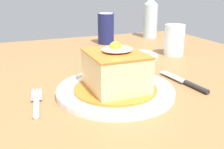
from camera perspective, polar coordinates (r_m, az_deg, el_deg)
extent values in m
cube|color=olive|center=(0.77, -3.91, -0.80)|extent=(1.22, 1.03, 0.04)
cylinder|color=olive|center=(1.49, 10.72, -6.44)|extent=(0.07, 0.07, 0.70)
cylinder|color=white|center=(0.60, 0.71, -3.71)|extent=(0.26, 0.26, 0.01)
torus|color=white|center=(0.60, 0.71, -3.06)|extent=(0.26, 0.26, 0.01)
cylinder|color=#C66B23|center=(0.60, 0.71, -3.01)|extent=(0.19, 0.19, 0.01)
cube|color=#E5C684|center=(0.59, 0.73, 0.76)|extent=(0.12, 0.14, 0.08)
cube|color=#C66B23|center=(0.58, 0.75, 4.54)|extent=(0.12, 0.14, 0.00)
ellipsoid|color=white|center=(0.58, 0.78, 5.36)|extent=(0.07, 0.06, 0.01)
sphere|color=yellow|center=(0.57, 0.75, 5.66)|extent=(0.03, 0.03, 0.03)
cylinder|color=silver|center=(0.55, -15.80, -6.80)|extent=(0.02, 0.08, 0.01)
cube|color=silver|center=(0.61, -15.73, -4.23)|extent=(0.03, 0.05, 0.00)
cylinder|color=silver|center=(0.63, -14.97, -3.31)|extent=(0.01, 0.03, 0.00)
cylinder|color=silver|center=(0.63, -15.70, -3.37)|extent=(0.01, 0.03, 0.00)
cylinder|color=silver|center=(0.63, -16.43, -3.42)|extent=(0.01, 0.03, 0.00)
cylinder|color=#262628|center=(0.66, 17.41, -2.52)|extent=(0.02, 0.08, 0.01)
cube|color=silver|center=(0.72, 12.88, -0.43)|extent=(0.03, 0.09, 0.00)
cylinder|color=#191E51|center=(1.11, -1.31, 9.69)|extent=(0.07, 0.07, 0.12)
cylinder|color=silver|center=(1.10, -1.33, 12.87)|extent=(0.06, 0.06, 0.00)
cylinder|color=#ADC6CC|center=(1.25, 8.12, 11.20)|extent=(0.06, 0.06, 0.15)
cone|color=#ADC6CC|center=(1.25, 8.31, 15.16)|extent=(0.06, 0.06, 0.03)
cylinder|color=silver|center=(0.96, 12.98, 5.78)|extent=(0.06, 0.06, 0.06)
cylinder|color=silver|center=(0.95, 13.08, 7.16)|extent=(0.07, 0.07, 0.10)
cylinder|color=white|center=(0.91, 4.32, 3.95)|extent=(0.17, 0.17, 0.01)
cube|color=#EAC64C|center=(0.91, 4.34, 4.54)|extent=(0.04, 0.03, 0.01)
cube|color=#EAC64C|center=(0.91, 4.33, 4.45)|extent=(0.04, 0.06, 0.01)
cube|color=#EAC64C|center=(0.89, 4.87, 4.24)|extent=(0.05, 0.04, 0.01)
cube|color=#EAC64C|center=(0.90, 6.62, 4.26)|extent=(0.05, 0.02, 0.01)
cube|color=#EAC64C|center=(0.91, 2.20, 4.59)|extent=(0.05, 0.02, 0.01)
cube|color=#EAC64C|center=(0.90, 1.64, 4.34)|extent=(0.04, 0.04, 0.01)
cube|color=#EAC64C|center=(0.91, 3.19, 4.55)|extent=(0.02, 0.06, 0.01)
cube|color=#EAC64C|center=(0.89, 5.47, 4.09)|extent=(0.05, 0.04, 0.01)
cube|color=#EAC64C|center=(0.91, 4.33, 4.52)|extent=(0.02, 0.05, 0.01)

